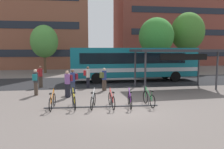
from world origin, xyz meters
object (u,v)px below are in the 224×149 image
commuter_maroon_pack_1 (73,80)px  commuter_maroon_pack_5 (68,82)px  parked_bicycle_red_3 (112,100)px  commuter_red_pack_3 (87,76)px  transit_shelter (175,52)px  commuter_olive_pack_2 (104,78)px  street_tree_2 (187,32)px  parked_bicycle_green_5 (149,99)px  street_tree_0 (156,36)px  commuter_teal_pack_0 (36,80)px  street_tree_1 (44,41)px  commuter_red_pack_4 (40,75)px  city_bus (135,63)px  parked_bicycle_yellow_1 (74,101)px  parked_bicycle_purple_4 (130,100)px  parked_bicycle_orange_0 (52,102)px  parked_bicycle_white_2 (93,100)px

commuter_maroon_pack_1 → commuter_maroon_pack_5: 1.25m
parked_bicycle_red_3 → commuter_red_pack_3: bearing=7.0°
transit_shelter → commuter_maroon_pack_1: bearing=-176.4°
commuter_maroon_pack_1 → commuter_olive_pack_2: commuter_olive_pack_2 is taller
transit_shelter → street_tree_2: (7.74, 13.16, 2.68)m
transit_shelter → commuter_maroon_pack_1: size_ratio=3.97×
parked_bicycle_green_5 → street_tree_0: street_tree_0 is taller
commuter_olive_pack_2 → street_tree_0: bearing=15.4°
commuter_teal_pack_0 → street_tree_1: size_ratio=0.28×
commuter_red_pack_3 → commuter_red_pack_4: (-3.76, 0.53, 0.04)m
commuter_red_pack_3 → commuter_red_pack_4: commuter_red_pack_4 is taller
commuter_teal_pack_0 → commuter_red_pack_3: size_ratio=1.03×
commuter_olive_pack_2 → street_tree_1: (-6.31, 13.26, 3.12)m
commuter_olive_pack_2 → street_tree_1: street_tree_1 is taller
street_tree_0 → parked_bicycle_red_3: bearing=-116.7°
commuter_maroon_pack_5 → city_bus: bearing=177.1°
commuter_red_pack_4 → commuter_maroon_pack_5: (2.41, -3.94, -0.02)m
city_bus → commuter_red_pack_3: size_ratio=7.09×
parked_bicycle_yellow_1 → parked_bicycle_purple_4: bearing=-101.7°
commuter_teal_pack_0 → commuter_olive_pack_2: size_ratio=1.03×
transit_shelter → commuter_red_pack_4: 10.85m
commuter_red_pack_3 → street_tree_1: bearing=114.2°
parked_bicycle_red_3 → commuter_teal_pack_0: commuter_teal_pack_0 is taller
commuter_olive_pack_2 → commuter_red_pack_4: bearing=118.4°
city_bus → street_tree_2: bearing=40.8°
parked_bicycle_orange_0 → commuter_red_pack_4: (-1.77, 6.56, 0.63)m
transit_shelter → commuter_red_pack_3: 7.15m
street_tree_1 → parked_bicycle_yellow_1: bearing=-76.6°
parked_bicycle_yellow_1 → street_tree_1: bearing=6.5°
commuter_maroon_pack_5 → street_tree_1: bearing=-126.2°
parked_bicycle_orange_0 → commuter_teal_pack_0: bearing=26.2°
street_tree_1 → city_bus: bearing=-41.9°
commuter_maroon_pack_5 → street_tree_1: 16.00m
parked_bicycle_white_2 → transit_shelter: 8.59m
parked_bicycle_purple_4 → transit_shelter: transit_shelter is taller
parked_bicycle_white_2 → parked_bicycle_red_3: same height
parked_bicycle_orange_0 → parked_bicycle_white_2: bearing=-88.9°
parked_bicycle_white_2 → commuter_olive_pack_2: bearing=-1.8°
street_tree_0 → street_tree_1: size_ratio=1.17×
commuter_red_pack_3 → commuter_teal_pack_0: bearing=-144.0°
parked_bicycle_red_3 → commuter_red_pack_3: 6.29m
parked_bicycle_green_5 → street_tree_1: bearing=20.8°
parked_bicycle_red_3 → commuter_olive_pack_2: (0.10, 4.73, 0.59)m
parked_bicycle_green_5 → transit_shelter: size_ratio=0.26×
parked_bicycle_orange_0 → city_bus: bearing=-32.8°
commuter_red_pack_4 → commuter_maroon_pack_5: bearing=-96.7°
transit_shelter → street_tree_1: street_tree_1 is taller
parked_bicycle_white_2 → commuter_maroon_pack_1: commuter_maroon_pack_1 is taller
commuter_teal_pack_0 → commuter_maroon_pack_5: bearing=-113.0°
transit_shelter → commuter_olive_pack_2: 5.91m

